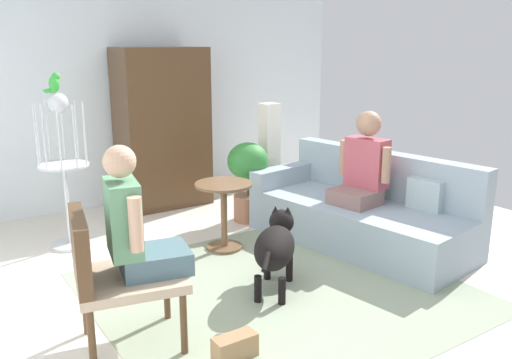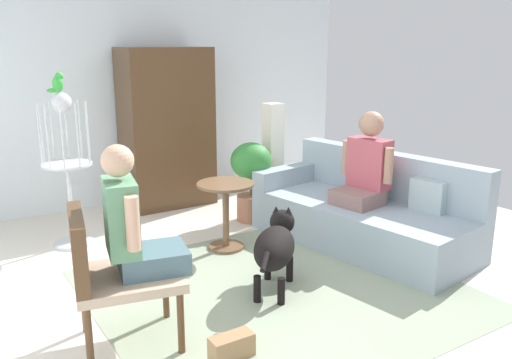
% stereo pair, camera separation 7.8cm
% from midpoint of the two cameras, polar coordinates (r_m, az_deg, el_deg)
% --- Properties ---
extents(ground_plane, '(6.97, 6.97, 0.00)m').
position_cam_midpoint_polar(ground_plane, '(4.18, 0.68, -11.89)').
color(ground_plane, beige).
extents(back_wall, '(5.89, 0.12, 2.89)m').
position_cam_midpoint_polar(back_wall, '(6.43, -14.55, 10.33)').
color(back_wall, silver).
rests_on(back_wall, ground).
extents(area_rug, '(2.63, 2.50, 0.01)m').
position_cam_midpoint_polar(area_rug, '(4.18, 1.84, -11.81)').
color(area_rug, gray).
rests_on(area_rug, ground).
extents(couch, '(1.23, 2.20, 0.84)m').
position_cam_midpoint_polar(couch, '(5.16, 10.80, -3.49)').
color(couch, '#8EA0AD').
rests_on(couch, ground).
extents(armchair, '(0.74, 0.68, 0.89)m').
position_cam_midpoint_polar(armchair, '(3.39, -16.05, -9.20)').
color(armchair, '#4C331E').
rests_on(armchair, ground).
extents(person_on_couch, '(0.49, 0.55, 0.85)m').
position_cam_midpoint_polar(person_on_couch, '(4.99, 10.99, 1.43)').
color(person_on_couch, '#82615D').
extents(person_on_armchair, '(0.53, 0.49, 0.81)m').
position_cam_midpoint_polar(person_on_armchair, '(3.31, -13.56, -4.81)').
color(person_on_armchair, '#46626C').
extents(round_end_table, '(0.52, 0.52, 0.63)m').
position_cam_midpoint_polar(round_end_table, '(4.86, -3.91, -2.99)').
color(round_end_table, brown).
rests_on(round_end_table, ground).
extents(dog, '(0.68, 0.68, 0.58)m').
position_cam_midpoint_polar(dog, '(4.08, 1.56, -7.03)').
color(dog, black).
rests_on(dog, ground).
extents(bird_cage_stand, '(0.45, 0.45, 1.43)m').
position_cam_midpoint_polar(bird_cage_stand, '(5.14, -20.30, 1.50)').
color(bird_cage_stand, silver).
rests_on(bird_cage_stand, ground).
extents(parrot, '(0.17, 0.10, 0.18)m').
position_cam_midpoint_polar(parrot, '(5.03, -21.22, 9.59)').
color(parrot, green).
rests_on(parrot, bird_cage_stand).
extents(potted_plant, '(0.43, 0.43, 0.85)m').
position_cam_midpoint_polar(potted_plant, '(5.60, -1.26, 0.63)').
color(potted_plant, '#996047').
rests_on(potted_plant, ground).
extents(column_lamp, '(0.20, 0.20, 1.22)m').
position_cam_midpoint_polar(column_lamp, '(5.89, 1.05, 2.19)').
color(column_lamp, '#4C4742').
rests_on(column_lamp, ground).
extents(armoire_cabinet, '(0.99, 0.56, 1.81)m').
position_cam_midpoint_polar(armoire_cabinet, '(6.21, -10.34, 5.41)').
color(armoire_cabinet, '#4C331E').
rests_on(armoire_cabinet, ground).
extents(handbag, '(0.27, 0.12, 0.15)m').
position_cam_midpoint_polar(handbag, '(3.37, -2.97, -17.48)').
color(handbag, '#99724C').
rests_on(handbag, ground).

